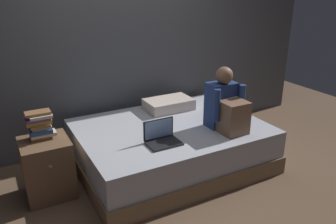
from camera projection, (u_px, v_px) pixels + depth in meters
ground_plane at (167, 182)px, 3.54m from camera, size 8.00×8.00×0.00m
wall_back at (119, 35)px, 4.04m from camera, size 5.60×0.10×2.70m
bed at (170, 146)px, 3.79m from camera, size 2.00×1.50×0.49m
nightstand at (48, 168)px, 3.25m from camera, size 0.44×0.46×0.57m
person_sitting at (226, 106)px, 3.54m from camera, size 0.39×0.44×0.66m
laptop at (162, 137)px, 3.29m from camera, size 0.32×0.23×0.22m
pillow at (169, 104)px, 4.14m from camera, size 0.56×0.36×0.13m
book_stack at (40, 125)px, 3.14m from camera, size 0.25×0.17×0.27m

